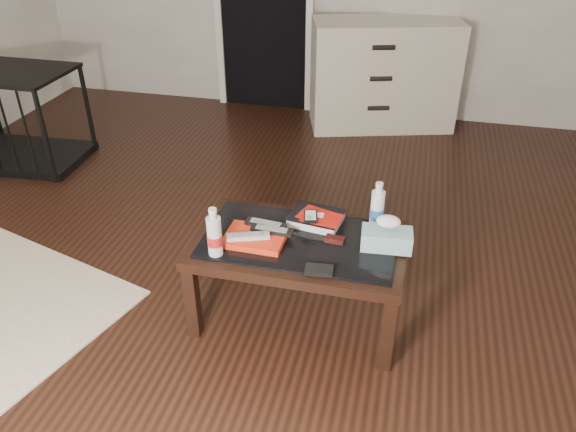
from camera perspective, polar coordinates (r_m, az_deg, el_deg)
name	(u,v)px	position (r m, az deg, el deg)	size (l,w,h in m)	color
ground	(221,257)	(3.34, -6.85, -4.15)	(5.00, 5.00, 0.00)	black
coffee_table	(299,250)	(2.68, 1.15, -3.46)	(1.00, 0.60, 0.46)	black
dresser	(383,75)	(4.98, 9.66, 13.95)	(1.29, 0.82, 0.90)	beige
pet_crate	(21,132)	(4.78, -25.51, 7.68)	(0.93, 0.64, 0.71)	black
magazines	(255,238)	(2.63, -3.35, -2.22)	(0.28, 0.21, 0.03)	red
remote_silver	(248,236)	(2.60, -4.08, -2.03)	(0.20, 0.05, 0.02)	#B5B5BA
remote_black_front	(272,230)	(2.64, -1.67, -1.43)	(0.20, 0.05, 0.02)	black
remote_black_back	(266,224)	(2.68, -2.28, -0.80)	(0.20, 0.05, 0.02)	black
textbook	(316,218)	(2.76, 2.89, -0.22)	(0.25, 0.20, 0.05)	black
dvd_mailers	(319,216)	(2.73, 3.14, 0.05)	(0.19, 0.14, 0.01)	red
ipod	(311,216)	(2.70, 2.30, -0.03)	(0.06, 0.10, 0.02)	black
flip_phone	(335,239)	(2.63, 4.78, -2.38)	(0.09, 0.05, 0.02)	black
wallet	(319,270)	(2.44, 3.17, -5.48)	(0.12, 0.07, 0.02)	black
water_bottle_left	(214,232)	(2.50, -7.51, -1.59)	(0.07, 0.07, 0.24)	silver
water_bottle_right	(378,205)	(2.71, 9.08, 1.13)	(0.07, 0.07, 0.24)	white
tissue_box	(386,239)	(2.60, 9.97, -2.32)	(0.23, 0.12, 0.09)	teal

